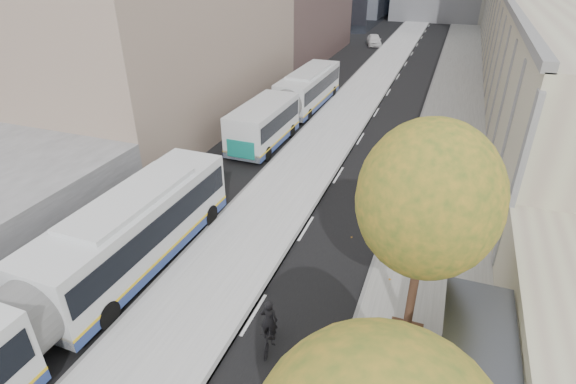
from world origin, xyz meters
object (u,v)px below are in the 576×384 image
at_px(bus_shelter, 485,348).
at_px(bus_near, 59,292).
at_px(cyclist, 269,331).
at_px(bus_far, 292,101).
at_px(distant_car, 374,40).

height_order(bus_shelter, bus_near, bus_near).
relative_size(bus_near, cyclist, 9.20).
distance_m(bus_far, cyclist, 21.95).
bearing_deg(bus_far, distant_car, 90.73).
xyz_separation_m(bus_shelter, bus_far, (-12.98, 20.74, -0.64)).
relative_size(bus_near, bus_far, 1.06).
height_order(bus_near, bus_far, bus_near).
bearing_deg(bus_near, bus_shelter, 8.60).
bearing_deg(cyclist, bus_far, 98.80).
relative_size(bus_shelter, bus_far, 0.26).
height_order(bus_near, cyclist, bus_near).
relative_size(bus_shelter, bus_near, 0.24).
relative_size(bus_far, distant_car, 3.99).
distance_m(bus_near, bus_far, 22.51).
xyz_separation_m(bus_near, distant_car, (0.26, 54.38, -0.91)).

